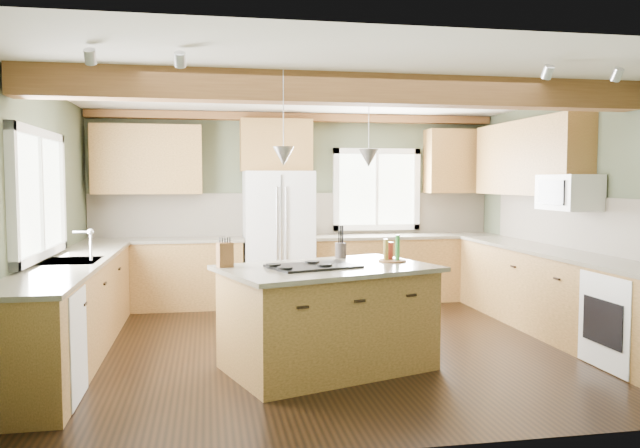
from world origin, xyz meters
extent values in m
plane|color=black|center=(0.00, 0.00, 0.00)|extent=(5.60, 5.60, 0.00)
plane|color=silver|center=(0.00, 0.00, 2.60)|extent=(5.60, 5.60, 0.00)
plane|color=#424B35|center=(0.00, 2.50, 1.30)|extent=(5.60, 0.00, 5.60)
plane|color=#424B35|center=(-2.80, 0.00, 1.30)|extent=(0.00, 5.00, 5.00)
plane|color=#424B35|center=(2.80, 0.00, 1.30)|extent=(0.00, 5.00, 5.00)
cube|color=brown|center=(0.00, -0.76, 2.47)|extent=(5.55, 0.26, 0.26)
cube|color=brown|center=(0.00, 2.40, 2.54)|extent=(5.55, 0.20, 0.10)
cube|color=brown|center=(0.00, 2.48, 1.21)|extent=(5.58, 0.03, 0.58)
cube|color=brown|center=(2.78, 0.05, 1.21)|extent=(0.03, 3.70, 0.58)
cube|color=brown|center=(-1.79, 2.20, 0.44)|extent=(2.02, 0.60, 0.88)
cube|color=#4D4638|center=(-1.79, 2.20, 0.90)|extent=(2.06, 0.64, 0.04)
cube|color=brown|center=(1.49, 2.20, 0.44)|extent=(2.62, 0.60, 0.88)
cube|color=#4D4638|center=(1.49, 2.20, 0.90)|extent=(2.66, 0.64, 0.04)
cube|color=brown|center=(-2.50, 0.05, 0.44)|extent=(0.60, 3.70, 0.88)
cube|color=#4D4638|center=(-2.50, 0.05, 0.90)|extent=(0.64, 3.74, 0.04)
cube|color=brown|center=(2.50, 0.05, 0.44)|extent=(0.60, 3.70, 0.88)
cube|color=#4D4638|center=(2.50, 0.05, 0.90)|extent=(0.64, 3.74, 0.04)
cube|color=brown|center=(-1.99, 2.33, 1.95)|extent=(1.40, 0.35, 0.90)
cube|color=brown|center=(-0.30, 2.33, 2.15)|extent=(0.96, 0.35, 0.70)
cube|color=brown|center=(2.62, 0.90, 1.95)|extent=(0.35, 2.20, 0.90)
cube|color=brown|center=(2.30, 2.33, 1.95)|extent=(0.90, 0.35, 0.90)
cube|color=white|center=(-2.78, 0.05, 1.55)|extent=(0.04, 1.60, 1.05)
cube|color=white|center=(1.15, 2.48, 1.55)|extent=(1.10, 0.04, 1.00)
cube|color=#262628|center=(-2.50, 0.05, 0.91)|extent=(0.50, 0.65, 0.03)
cylinder|color=#B2B2B7|center=(-2.32, 0.05, 1.05)|extent=(0.02, 0.02, 0.28)
cube|color=white|center=(-2.49, -1.25, 0.43)|extent=(0.60, 0.60, 0.84)
cube|color=white|center=(2.49, -1.25, 0.43)|extent=(0.60, 0.72, 0.84)
cube|color=white|center=(2.58, -0.05, 1.55)|extent=(0.40, 0.70, 0.38)
cone|color=#B2B2B7|center=(-0.59, -0.90, 1.88)|extent=(0.18, 0.18, 0.16)
cone|color=#B2B2B7|center=(0.22, -0.63, 1.88)|extent=(0.18, 0.18, 0.16)
cube|color=white|center=(-0.30, 2.12, 0.90)|extent=(0.90, 0.74, 1.80)
cube|color=brown|center=(-0.19, -0.76, 0.44)|extent=(1.95, 1.53, 0.88)
cube|color=#4D4638|center=(-0.19, -0.76, 0.90)|extent=(2.10, 1.68, 0.04)
cube|color=black|center=(-0.32, -0.81, 0.93)|extent=(0.86, 0.70, 0.02)
cube|color=brown|center=(-1.08, -0.65, 1.03)|extent=(0.15, 0.13, 0.21)
cylinder|color=#413B34|center=(0.05, -0.20, 0.99)|extent=(0.13, 0.13, 0.15)
camera|label=1|loc=(-1.22, -6.13, 1.68)|focal=35.00mm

